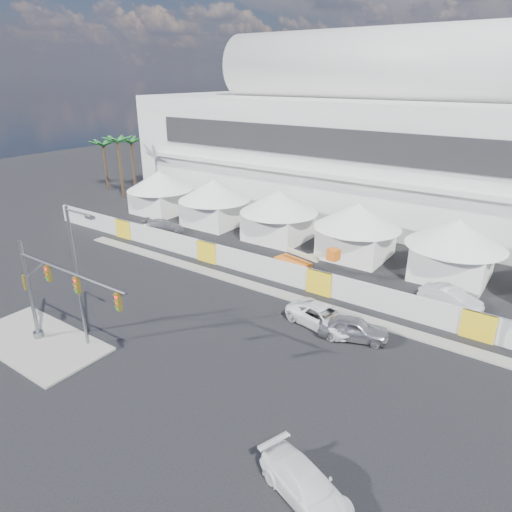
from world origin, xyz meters
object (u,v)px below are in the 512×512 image
Objects in this scene: traffic_mast at (48,293)px; streetlight_median at (78,269)px; boom_lift at (299,263)px; pickup_curb at (323,317)px; sedan_silver at (353,328)px; pickup_near at (306,485)px; lot_car_a at (450,298)px; lot_car_c at (163,226)px.

traffic_mast is 1.08× the size of streetlight_median.
pickup_curb is at bearing -36.42° from boom_lift.
sedan_silver is 0.46× the size of traffic_mast.
pickup_curb reaches higher than pickup_near.
boom_lift is (-12.18, 20.48, 0.22)m from pickup_near.
traffic_mast is at bearing 148.25° from lot_car_a.
streetlight_median is (-11.42, -11.15, 4.79)m from pickup_curb.
lot_car_c is at bearing 119.55° from traffic_mast.
lot_car_a reaches higher than pickup_near.
traffic_mast is (-19.50, -20.88, 3.30)m from lot_car_a.
traffic_mast is at bearing 146.04° from pickup_curb.
traffic_mast reaches higher than sedan_silver.
lot_car_a reaches higher than lot_car_c.
lot_car_a is 12.92m from boom_lift.
pickup_curb is at bearing 152.62° from lot_car_a.
boom_lift is at bearing 74.32° from streetlight_median.
lot_car_a is 0.67× the size of boom_lift.
boom_lift is at bearing -113.47° from lot_car_c.
boom_lift is (18.57, -1.16, 0.24)m from lot_car_c.
lot_car_a is at bearing 47.12° from streetlight_median.
lot_car_c is at bearing 124.23° from streetlight_median.
sedan_silver is 2.44m from pickup_curb.
sedan_silver is 1.00× the size of lot_car_a.
streetlight_median is at bearing 109.44° from sedan_silver.
streetlight_median is at bearing 103.77° from pickup_near.
pickup_curb is 0.54× the size of traffic_mast.
sedan_silver is 9.56m from lot_car_a.
pickup_near is at bearing -45.94° from boom_lift.
sedan_silver is at bearing 165.02° from lot_car_a.
streetlight_median is (-17.37, 1.98, 4.86)m from pickup_near.
pickup_curb is 14.42m from pickup_near.
lot_car_a is at bearing 46.95° from traffic_mast.
traffic_mast is (-15.27, -12.30, 3.27)m from sedan_silver.
streetlight_median is 1.36× the size of boom_lift.
pickup_curb is 9.63m from boom_lift.
streetlight_median reaches higher than sedan_silver.
lot_car_c is 18.60m from boom_lift.
pickup_curb reaches higher than lot_car_a.
lot_car_c is at bearing 100.95° from lot_car_a.
pickup_near is 1.03× the size of lot_car_a.
pickup_curb is at bearing 44.36° from traffic_mast.
traffic_mast is at bearing -95.07° from boom_lift.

